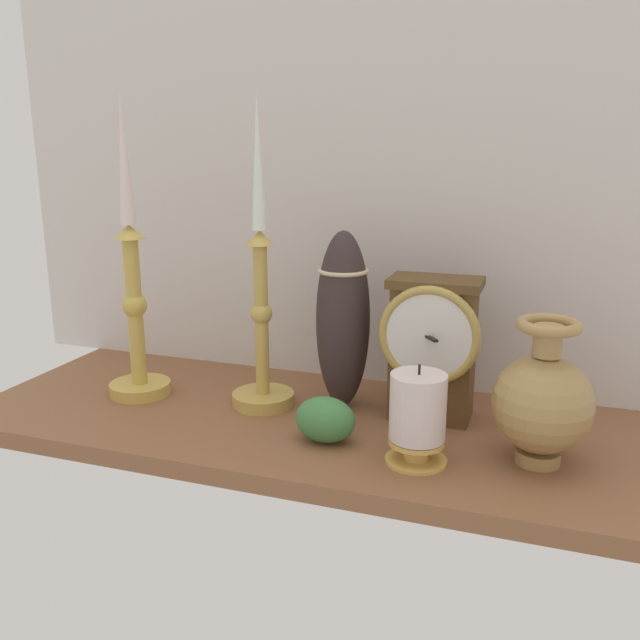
% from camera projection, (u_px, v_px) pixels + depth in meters
% --- Properties ---
extents(ground_plane, '(1.00, 0.36, 0.02)m').
position_uv_depth(ground_plane, '(326.00, 427.00, 0.93)').
color(ground_plane, brown).
extents(back_wall, '(1.20, 0.02, 0.65)m').
position_uv_depth(back_wall, '(366.00, 172.00, 1.02)').
color(back_wall, silver).
rests_on(back_wall, ground_plane).
extents(mantel_clock, '(0.13, 0.10, 0.19)m').
position_uv_depth(mantel_clock, '(432.00, 346.00, 0.91)').
color(mantel_clock, '#55391C').
rests_on(mantel_clock, ground_plane).
extents(candlestick_tall_left, '(0.09, 0.09, 0.44)m').
position_uv_depth(candlestick_tall_left, '(132.00, 301.00, 0.98)').
color(candlestick_tall_left, gold).
rests_on(candlestick_tall_left, ground_plane).
extents(candlestick_tall_center, '(0.09, 0.09, 0.43)m').
position_uv_depth(candlestick_tall_center, '(261.00, 316.00, 0.95)').
color(candlestick_tall_center, gold).
rests_on(candlestick_tall_center, ground_plane).
extents(brass_vase_bulbous, '(0.12, 0.12, 0.18)m').
position_uv_depth(brass_vase_bulbous, '(542.00, 401.00, 0.79)').
color(brass_vase_bulbous, '#A5814A').
rests_on(brass_vase_bulbous, ground_plane).
extents(pillar_candle_front, '(0.07, 0.07, 0.12)m').
position_uv_depth(pillar_candle_front, '(418.00, 416.00, 0.79)').
color(pillar_candle_front, '#D8AB51').
rests_on(pillar_candle_front, ground_plane).
extents(tall_ceramic_vase, '(0.08, 0.08, 0.25)m').
position_uv_depth(tall_ceramic_vase, '(343.00, 320.00, 0.95)').
color(tall_ceramic_vase, '#332727').
rests_on(tall_ceramic_vase, ground_plane).
extents(ivy_sprig, '(0.08, 0.05, 0.06)m').
position_uv_depth(ivy_sprig, '(325.00, 420.00, 0.86)').
color(ivy_sprig, '#417D43').
rests_on(ivy_sprig, ground_plane).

